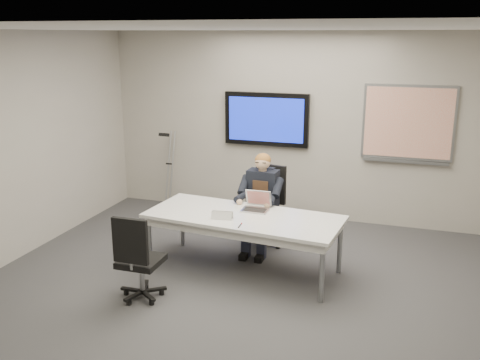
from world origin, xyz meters
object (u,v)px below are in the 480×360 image
(office_chair_far, at_px, (265,221))
(laptop, at_px, (257,205))
(conference_table, at_px, (244,222))
(seated_person, at_px, (259,213))
(office_chair_near, at_px, (140,273))

(office_chair_far, xyz_separation_m, laptop, (0.07, -0.63, 0.42))
(conference_table, distance_m, office_chair_far, 0.93)
(seated_person, bearing_deg, office_chair_near, -113.06)
(conference_table, relative_size, laptop, 7.40)
(office_chair_far, bearing_deg, seated_person, -81.59)
(seated_person, distance_m, laptop, 0.46)
(seated_person, height_order, laptop, seated_person)
(office_chair_far, height_order, seated_person, seated_person)
(office_chair_near, bearing_deg, laptop, -125.71)
(conference_table, height_order, office_chair_near, office_chair_near)
(office_chair_near, relative_size, laptop, 3.04)
(seated_person, bearing_deg, conference_table, -86.97)
(seated_person, xyz_separation_m, laptop, (0.08, -0.39, 0.24))
(conference_table, height_order, seated_person, seated_person)
(office_chair_near, bearing_deg, seated_person, -116.83)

